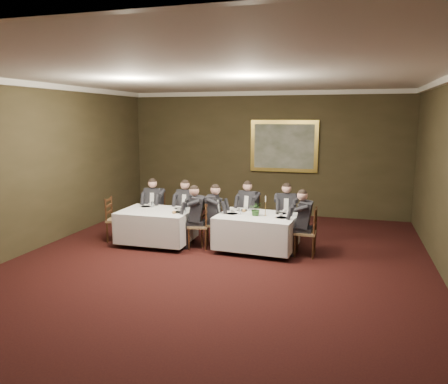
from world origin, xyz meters
The scene contains 27 objects.
ground centered at (0.00, 0.00, 0.00)m, with size 10.00×10.00×0.00m, color black.
ceiling centered at (0.00, 0.00, 3.50)m, with size 8.00×10.00×0.10m, color silver.
back_wall centered at (0.00, 5.00, 1.75)m, with size 8.00×0.10×3.50m, color #322B19.
left_wall centered at (-4.00, 0.00, 1.75)m, with size 0.10×10.00×3.50m, color #322B19.
crown_molding centered at (0.00, 0.00, 3.44)m, with size 8.00×10.00×0.12m.
table_main centered at (0.54, 1.38, 0.45)m, with size 1.71×1.36×0.67m.
table_second centered at (-1.68, 1.22, 0.45)m, with size 1.57×1.20×0.67m.
chair_main_backleft centered at (0.17, 2.24, 0.28)m, with size 0.51×0.50×1.00m.
diner_main_backleft centered at (0.17, 2.23, 0.51)m, with size 0.48×0.55×1.35m.
chair_main_backright centered at (1.03, 2.18, 0.28)m, with size 0.49×0.47×1.00m.
diner_main_backright centered at (1.04, 2.16, 0.51)m, with size 0.46×0.53×1.35m.
chair_main_endleft centered at (-0.48, 1.45, 0.28)m, with size 0.46×0.48×1.00m.
diner_main_endleft centered at (-0.47, 1.45, 0.51)m, with size 0.52×0.45×1.35m.
chair_main_endright centered at (1.57, 1.30, 0.28)m, with size 0.42×0.44×1.00m.
diner_main_endright centered at (1.56, 1.30, 0.51)m, with size 0.48×0.42×1.35m.
chair_sec_backleft centered at (-2.10, 2.01, 0.28)m, with size 0.47×0.45×1.00m.
diner_sec_backleft centered at (-2.10, 2.00, 0.51)m, with size 0.44×0.51×1.35m.
chair_sec_backright centered at (-1.26, 2.02, 0.28)m, with size 0.48×0.46×1.00m.
diner_sec_backright centered at (-1.27, 2.01, 0.51)m, with size 0.45×0.51×1.35m.
chair_sec_endright centered at (-0.69, 1.23, 0.28)m, with size 0.50×0.52×1.00m.
diner_sec_endright centered at (-0.71, 1.22, 0.51)m, with size 0.55×0.49×1.35m.
chair_sec_endleft centered at (-2.66, 1.21, 0.28)m, with size 0.50×0.51×1.00m.
centerpiece centered at (0.53, 1.33, 0.92)m, with size 0.27×0.24×0.30m, color #2D5926.
candlestick centered at (0.72, 1.38, 0.92)m, with size 0.06×0.06×0.43m.
place_setting_table_main centered at (0.18, 1.77, 0.80)m, with size 0.33×0.31×0.14m.
place_setting_table_second centered at (-2.04, 1.57, 0.80)m, with size 0.33×0.31×0.14m.
painting centered at (0.54, 4.94, 1.97)m, with size 1.90×0.09×1.45m.
Camera 1 is at (2.38, -7.34, 2.78)m, focal length 35.00 mm.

